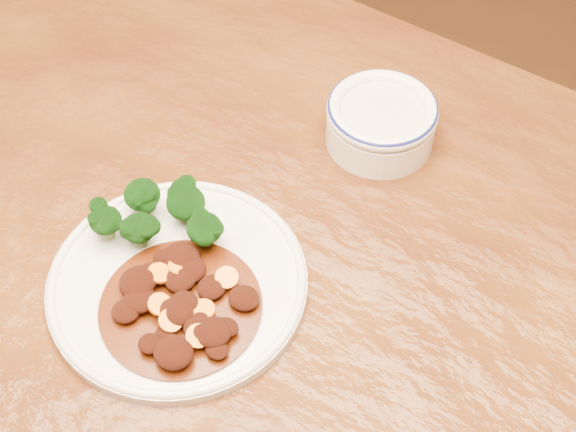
% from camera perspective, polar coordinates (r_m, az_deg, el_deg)
% --- Properties ---
extents(dining_table, '(1.60, 1.09, 0.75)m').
position_cam_1_polar(dining_table, '(0.91, -3.06, -6.22)').
color(dining_table, '#5F3510').
rests_on(dining_table, ground).
extents(dinner_plate, '(0.27, 0.27, 0.02)m').
position_cam_1_polar(dinner_plate, '(0.83, -7.85, -4.66)').
color(dinner_plate, white).
rests_on(dinner_plate, dining_table).
extents(broccoli_florets, '(0.13, 0.09, 0.05)m').
position_cam_1_polar(broccoli_florets, '(0.85, -9.11, 0.19)').
color(broccoli_florets, olive).
rests_on(broccoli_florets, dinner_plate).
extents(mince_stew, '(0.16, 0.16, 0.03)m').
position_cam_1_polar(mince_stew, '(0.80, -7.77, -6.10)').
color(mince_stew, '#4F2108').
rests_on(mince_stew, dinner_plate).
extents(dip_bowl, '(0.13, 0.13, 0.06)m').
position_cam_1_polar(dip_bowl, '(0.94, 6.64, 6.76)').
color(dip_bowl, white).
rests_on(dip_bowl, dining_table).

